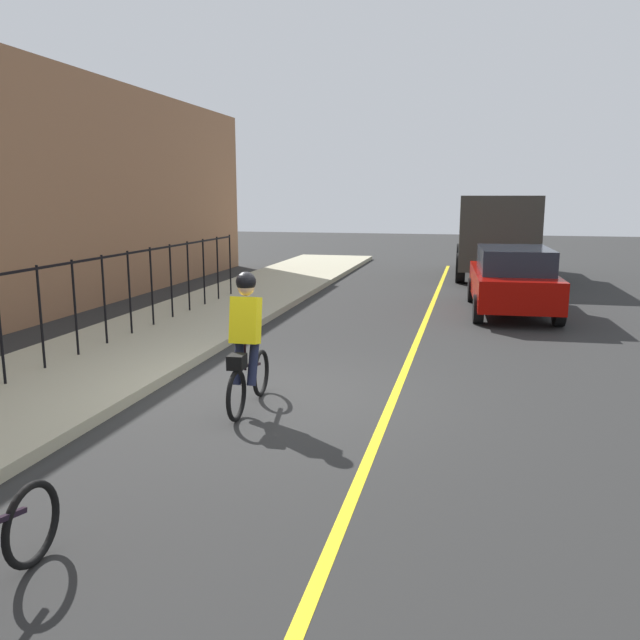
{
  "coord_description": "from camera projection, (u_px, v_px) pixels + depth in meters",
  "views": [
    {
      "loc": [
        -8.24,
        -2.61,
        2.77
      ],
      "look_at": [
        0.66,
        -0.47,
        1.0
      ],
      "focal_mm": 36.04,
      "sensor_mm": 36.0,
      "label": 1
    }
  ],
  "objects": [
    {
      "name": "sidewalk",
      "position": [
        63.0,
        376.0,
        9.76
      ],
      "size": [
        40.0,
        3.2,
        0.15
      ],
      "primitive_type": "cube",
      "color": "#A8A286",
      "rests_on": "ground"
    },
    {
      "name": "patrol_sedan",
      "position": [
        513.0,
        279.0,
        15.29
      ],
      "size": [
        4.49,
        2.1,
        1.58
      ],
      "rotation": [
        0.0,
        0.0,
        0.05
      ],
      "color": "#8D0702",
      "rests_on": "ground"
    },
    {
      "name": "cyclist_lead",
      "position": [
        246.0,
        342.0,
        8.31
      ],
      "size": [
        1.71,
        0.37,
        1.83
      ],
      "rotation": [
        0.0,
        0.0,
        0.03
      ],
      "color": "black",
      "rests_on": "ground"
    },
    {
      "name": "ground_plane",
      "position": [
        277.0,
        397.0,
        8.99
      ],
      "size": [
        80.0,
        80.0,
        0.0
      ],
      "primitive_type": "plane",
      "color": "#272726"
    },
    {
      "name": "iron_fence",
      "position": [
        74.0,
        293.0,
        10.59
      ],
      "size": [
        14.04,
        0.04,
        1.6
      ],
      "color": "black",
      "rests_on": "sidewalk"
    },
    {
      "name": "lane_line_centre",
      "position": [
        390.0,
        406.0,
        8.63
      ],
      "size": [
        36.0,
        0.12,
        0.01
      ],
      "primitive_type": "cube",
      "color": "yellow",
      "rests_on": "ground"
    },
    {
      "name": "box_truck_background",
      "position": [
        495.0,
        232.0,
        22.1
      ],
      "size": [
        6.77,
        2.67,
        2.78
      ],
      "rotation": [
        0.0,
        0.0,
        0.03
      ],
      "color": "#302F29",
      "rests_on": "ground"
    }
  ]
}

